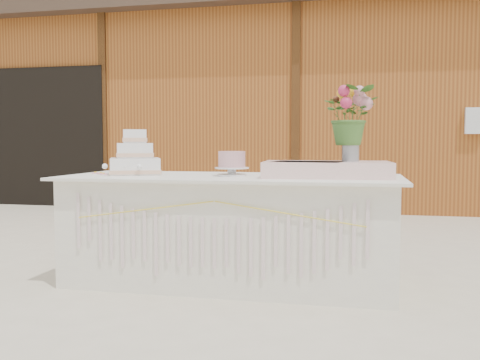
# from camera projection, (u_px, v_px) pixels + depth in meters

# --- Properties ---
(ground) EXTENTS (80.00, 80.00, 0.00)m
(ground) POSITION_uv_depth(u_px,v_px,m) (231.00, 282.00, 3.87)
(ground) COLOR beige
(ground) RESTS_ON ground
(barn) EXTENTS (12.60, 4.60, 3.30)m
(barn) POSITION_uv_depth(u_px,v_px,m) (308.00, 105.00, 9.60)
(barn) COLOR #97571F
(barn) RESTS_ON ground
(cake_table) EXTENTS (2.40, 1.00, 0.77)m
(cake_table) POSITION_uv_depth(u_px,v_px,m) (231.00, 229.00, 3.84)
(cake_table) COLOR white
(cake_table) RESTS_ON ground
(wedding_cake) EXTENTS (0.49, 0.49, 0.33)m
(wedding_cake) POSITION_uv_depth(u_px,v_px,m) (135.00, 159.00, 3.99)
(wedding_cake) COLOR white
(wedding_cake) RESTS_ON cake_table
(pink_cake_stand) EXTENTS (0.24, 0.24, 0.18)m
(pink_cake_stand) POSITION_uv_depth(u_px,v_px,m) (232.00, 162.00, 3.81)
(pink_cake_stand) COLOR silver
(pink_cake_stand) RESTS_ON cake_table
(satin_runner) EXTENTS (0.89, 0.55, 0.11)m
(satin_runner) POSITION_uv_depth(u_px,v_px,m) (327.00, 169.00, 3.67)
(satin_runner) COLOR #FFD7CD
(satin_runner) RESTS_ON cake_table
(flower_vase) EXTENTS (0.12, 0.12, 0.16)m
(flower_vase) POSITION_uv_depth(u_px,v_px,m) (351.00, 150.00, 3.65)
(flower_vase) COLOR #A9A9AE
(flower_vase) RESTS_ON satin_runner
(bouquet) EXTENTS (0.36, 0.32, 0.40)m
(bouquet) POSITION_uv_depth(u_px,v_px,m) (351.00, 109.00, 3.63)
(bouquet) COLOR #406E2C
(bouquet) RESTS_ON flower_vase
(loose_flowers) EXTENTS (0.13, 0.30, 0.02)m
(loose_flowers) POSITION_uv_depth(u_px,v_px,m) (101.00, 173.00, 4.08)
(loose_flowers) COLOR pink
(loose_flowers) RESTS_ON cake_table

